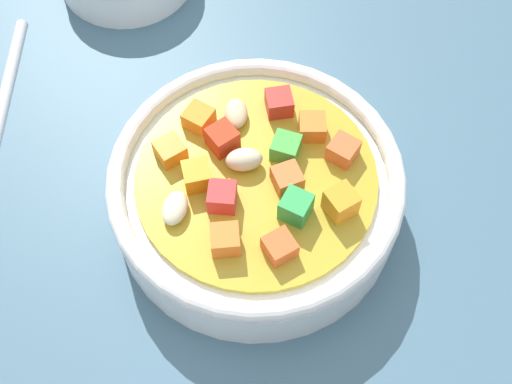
# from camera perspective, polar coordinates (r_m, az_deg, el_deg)

# --- Properties ---
(ground_plane) EXTENTS (1.40, 1.40, 0.02)m
(ground_plane) POSITION_cam_1_polar(r_m,az_deg,el_deg) (0.42, 0.00, -2.07)
(ground_plane) COLOR #42667A
(soup_bowl_main) EXTENTS (0.17, 0.17, 0.06)m
(soup_bowl_main) POSITION_cam_1_polar(r_m,az_deg,el_deg) (0.39, -0.00, 0.21)
(soup_bowl_main) COLOR white
(soup_bowl_main) RESTS_ON ground_plane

